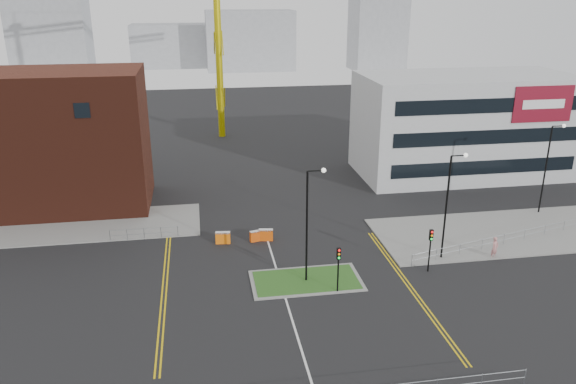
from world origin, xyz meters
name	(u,v)px	position (x,y,z in m)	size (l,w,h in m)	color
ground	(300,344)	(0.00, 0.00, 0.00)	(200.00, 200.00, 0.00)	black
pavement_left	(51,228)	(-20.00, 22.00, 0.06)	(28.00, 8.00, 0.12)	slate
pavement_right	(504,232)	(22.00, 14.00, 0.06)	(24.00, 10.00, 0.12)	slate
island_kerb	(306,281)	(2.00, 8.00, 0.04)	(8.60, 4.60, 0.08)	slate
grass_island	(306,280)	(2.00, 8.00, 0.06)	(8.00, 4.00, 0.12)	#25521B
brick_building	(24,144)	(-22.97, 28.00, 6.85)	(24.20, 10.07, 14.24)	#441A11
office_block	(464,125)	(26.01, 31.97, 6.00)	(25.00, 12.20, 12.00)	silver
streetlamp_island	(310,217)	(2.22, 8.00, 5.41)	(1.46, 0.36, 9.18)	black
streetlamp_right_near	(450,198)	(14.22, 10.00, 5.41)	(1.46, 0.36, 9.18)	black
streetlamp_right_far	(549,162)	(28.22, 18.00, 5.41)	(1.46, 0.36, 9.18)	black
traffic_light_island	(338,261)	(4.00, 5.98, 2.57)	(0.28, 0.33, 3.65)	black
traffic_light_right	(431,242)	(12.00, 7.98, 2.57)	(0.28, 0.33, 3.65)	black
railing_left	(144,232)	(-11.00, 18.00, 0.74)	(6.05, 0.05, 1.10)	gray
railing_right	(504,237)	(20.50, 11.50, 0.78)	(19.05, 5.05, 1.10)	gray
centre_line	(294,326)	(0.00, 2.00, 0.01)	(0.15, 30.00, 0.01)	silver
yellow_left_a	(163,280)	(-9.00, 10.00, 0.01)	(0.12, 24.00, 0.01)	gold
yellow_left_b	(167,280)	(-8.70, 10.00, 0.01)	(0.12, 24.00, 0.01)	gold
yellow_right_a	(407,286)	(9.50, 6.00, 0.01)	(0.12, 20.00, 0.01)	gold
yellow_right_b	(411,286)	(9.80, 6.00, 0.01)	(0.12, 20.00, 0.01)	gold
skyline_a	(51,34)	(-40.00, 120.00, 11.00)	(18.00, 12.00, 22.00)	gray
skyline_b	(250,40)	(10.00, 130.00, 8.00)	(24.00, 12.00, 16.00)	gray
skyline_c	(378,18)	(45.00, 125.00, 14.00)	(14.00, 12.00, 28.00)	gray
skyline_d	(185,45)	(-8.00, 140.00, 6.00)	(30.00, 12.00, 12.00)	gray
pedestrian	(495,248)	(18.39, 9.31, 0.97)	(0.71, 0.46, 1.94)	tan
barrier_left	(256,235)	(-1.00, 16.00, 0.54)	(1.24, 0.67, 0.99)	#E04E0C
barrier_mid	(223,237)	(-4.00, 16.00, 0.59)	(1.34, 0.59, 1.09)	orange
barrier_right	(266,234)	(-0.14, 16.00, 0.58)	(1.32, 0.63, 1.07)	#DF520C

